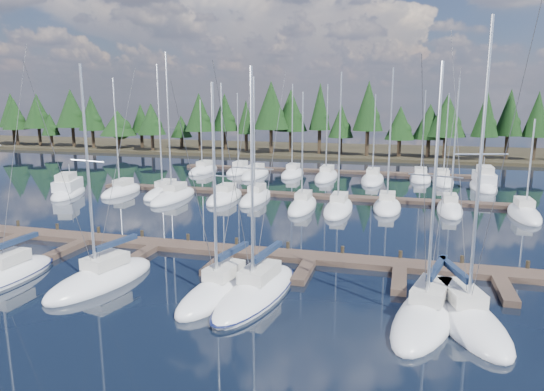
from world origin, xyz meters
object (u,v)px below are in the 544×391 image
(front_sailboat_1, at_px, (6,275))
(front_sailboat_2, at_px, (102,279))
(front_sailboat_3, at_px, (221,290))
(front_sailboat_6, at_px, (463,315))
(main_dock, at_px, (229,253))
(motor_yacht_right, at_px, (483,184))
(motor_yacht_left, at_px, (68,191))
(front_sailboat_4, at_px, (257,292))
(front_sailboat_5, at_px, (428,313))

(front_sailboat_1, relative_size, front_sailboat_2, 1.11)
(front_sailboat_3, distance_m, front_sailboat_6, 13.21)
(main_dock, height_order, front_sailboat_3, front_sailboat_3)
(front_sailboat_1, bearing_deg, front_sailboat_6, 3.29)
(motor_yacht_right, bearing_deg, motor_yacht_left, -159.40)
(front_sailboat_3, xyz_separation_m, front_sailboat_6, (13.21, 0.12, 0.01))
(main_dock, height_order, motor_yacht_right, motor_yacht_right)
(motor_yacht_left, bearing_deg, main_dock, -32.02)
(motor_yacht_left, bearing_deg, front_sailboat_1, -59.38)
(front_sailboat_1, distance_m, front_sailboat_4, 16.05)
(front_sailboat_5, xyz_separation_m, front_sailboat_6, (1.72, 0.11, 0.02))
(front_sailboat_3, bearing_deg, main_dock, 106.66)
(motor_yacht_left, bearing_deg, front_sailboat_4, -37.03)
(front_sailboat_4, bearing_deg, front_sailboat_6, -0.80)
(front_sailboat_3, bearing_deg, front_sailboat_4, 7.42)
(motor_yacht_left, bearing_deg, front_sailboat_5, -30.27)
(front_sailboat_5, bearing_deg, motor_yacht_left, 149.73)
(main_dock, distance_m, motor_yacht_left, 31.32)
(front_sailboat_1, bearing_deg, main_dock, 34.84)
(front_sailboat_4, relative_size, front_sailboat_5, 1.00)
(front_sailboat_1, height_order, front_sailboat_3, front_sailboat_1)
(motor_yacht_left, bearing_deg, front_sailboat_3, -39.31)
(front_sailboat_6, bearing_deg, main_dock, 156.33)
(front_sailboat_4, height_order, motor_yacht_left, front_sailboat_4)
(front_sailboat_2, xyz_separation_m, front_sailboat_5, (19.25, 0.31, -0.01))
(front_sailboat_3, relative_size, front_sailboat_5, 0.94)
(front_sailboat_3, bearing_deg, motor_yacht_right, 64.50)
(front_sailboat_1, xyz_separation_m, motor_yacht_right, (33.73, 43.05, 0.20))
(front_sailboat_2, distance_m, front_sailboat_6, 20.97)
(main_dock, distance_m, front_sailboat_2, 9.11)
(front_sailboat_5, height_order, motor_yacht_left, front_sailboat_5)
(front_sailboat_4, distance_m, front_sailboat_6, 11.13)
(front_sailboat_3, height_order, motor_yacht_left, front_sailboat_3)
(front_sailboat_3, xyz_separation_m, front_sailboat_5, (11.50, 0.01, -0.01))
(front_sailboat_3, relative_size, front_sailboat_6, 0.82)
(front_sailboat_4, bearing_deg, motor_yacht_left, 142.97)
(front_sailboat_4, height_order, front_sailboat_6, front_sailboat_6)
(front_sailboat_5, distance_m, motor_yacht_right, 42.43)
(front_sailboat_4, height_order, motor_yacht_right, front_sailboat_4)
(main_dock, relative_size, motor_yacht_left, 4.81)
(front_sailboat_4, distance_m, motor_yacht_right, 45.00)
(main_dock, distance_m, front_sailboat_5, 15.14)
(front_sailboat_5, distance_m, motor_yacht_left, 46.41)
(front_sailboat_2, bearing_deg, front_sailboat_5, 0.91)
(front_sailboat_2, bearing_deg, front_sailboat_6, 1.13)
(front_sailboat_6, relative_size, motor_yacht_left, 1.71)
(front_sailboat_2, bearing_deg, motor_yacht_left, 131.31)
(front_sailboat_1, bearing_deg, motor_yacht_right, 51.92)
(main_dock, xyz_separation_m, front_sailboat_6, (15.25, -6.68, 0.10))
(front_sailboat_6, bearing_deg, front_sailboat_1, -176.71)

